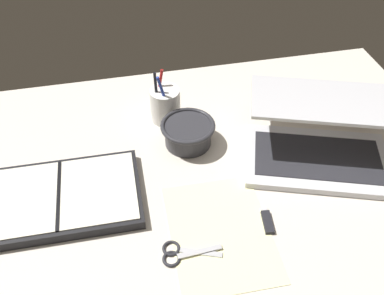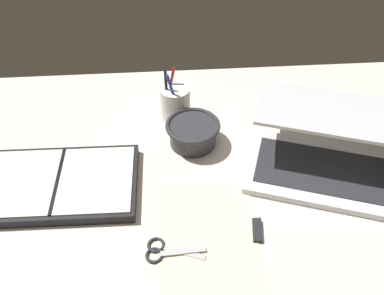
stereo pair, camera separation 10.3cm
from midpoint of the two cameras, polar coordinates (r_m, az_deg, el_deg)
desk_top at (r=104.97cm, az=-1.65°, el=-5.43°), size 140.00×100.00×2.00cm
laptop at (r=111.38cm, az=14.07°, el=0.98°), size 44.00×41.34×14.62cm
bowl at (r=112.30cm, az=-3.20°, el=1.90°), size 14.40×14.40×6.56cm
pen_cup at (r=119.61cm, az=-6.09°, el=5.62°), size 8.34×8.34×15.83cm
planner at (r=105.84cm, az=-19.93°, el=-6.49°), size 37.67×23.69×2.98cm
scissors at (r=92.54cm, az=-5.12°, el=-14.04°), size 12.88×6.40×0.80cm
paper_sheet_front at (r=95.44cm, az=0.62°, el=-11.40°), size 22.44×30.07×0.16cm
usb_drive at (r=97.31cm, az=7.00°, el=-9.92°), size 2.80×7.35×1.00cm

